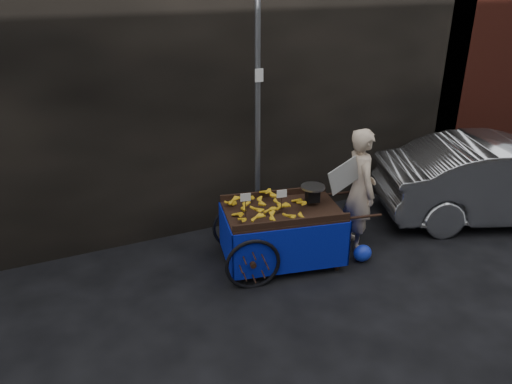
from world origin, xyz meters
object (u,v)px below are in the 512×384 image
vendor (360,189)px  plastic_bag (363,253)px  banana_cart (279,215)px  parked_car (506,180)px

vendor → plastic_bag: 0.89m
banana_cart → parked_car: parked_car is taller
banana_cart → parked_car: bearing=7.0°
banana_cart → vendor: bearing=8.0°
banana_cart → parked_car: size_ratio=0.57×
plastic_bag → banana_cart: bearing=156.3°
banana_cart → vendor: 1.26m
banana_cart → plastic_bag: banana_cart is taller
banana_cart → plastic_bag: bearing=-12.7°
vendor → banana_cart: bearing=99.4°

